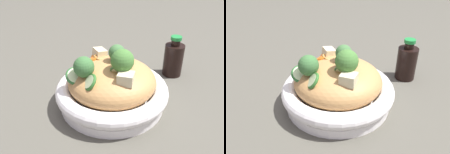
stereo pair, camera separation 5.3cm
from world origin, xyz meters
The scene contains 8 objects.
ground_plane centered at (0.00, 0.00, 0.00)m, with size 3.00×3.00×0.00m, color #4E4C42.
serving_bowl centered at (0.00, 0.00, 0.03)m, with size 0.26×0.26×0.06m.
noodle_heap centered at (0.00, 0.00, 0.06)m, with size 0.20×0.20×0.09m.
broccoli_florets centered at (0.00, 0.02, 0.12)m, with size 0.14×0.12×0.06m.
carrot_coins centered at (0.06, -0.03, 0.10)m, with size 0.05×0.08×0.02m.
zucchini_slices centered at (0.03, 0.05, 0.10)m, with size 0.14×0.08×0.05m.
chicken_chunks centered at (0.00, 0.00, 0.10)m, with size 0.12×0.14×0.03m.
soy_sauce_bottle centered at (-0.14, -0.18, 0.05)m, with size 0.05×0.05×0.12m.
Camera 2 is at (-0.15, 0.43, 0.35)m, focal length 37.49 mm.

